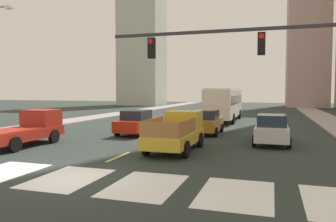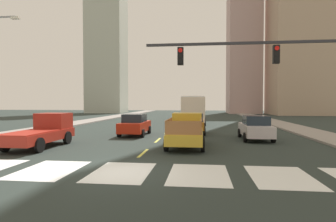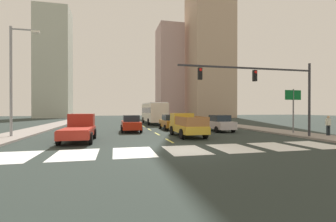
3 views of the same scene
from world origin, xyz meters
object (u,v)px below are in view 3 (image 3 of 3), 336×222
(sedan_near_right, at_px, (170,122))
(pedestrian_waiting, at_px, (328,124))
(sedan_far, at_px, (219,123))
(direction_sign_green, at_px, (293,102))
(pickup_dark, at_px, (79,128))
(pickup_stakebed, at_px, (186,125))
(streetlight_left, at_px, (13,76))
(traffic_signal_gantry, at_px, (270,84))
(city_bus, at_px, (154,112))
(sedan_near_left, at_px, (131,123))

(sedan_near_right, relative_size, pedestrian_waiting, 2.68)
(sedan_far, xyz_separation_m, direction_sign_green, (5.47, -4.16, 2.17))
(pickup_dark, bearing_deg, pickup_stakebed, 5.12)
(pickup_stakebed, relative_size, sedan_near_right, 1.18)
(sedan_near_right, relative_size, streetlight_left, 0.49)
(traffic_signal_gantry, height_order, streetlight_left, streetlight_left)
(pedestrian_waiting, bearing_deg, streetlight_left, 0.36)
(pickup_stakebed, distance_m, traffic_signal_gantry, 7.43)
(pickup_stakebed, bearing_deg, traffic_signal_gantry, -35.20)
(city_bus, bearing_deg, direction_sign_green, -62.06)
(sedan_near_right, xyz_separation_m, traffic_signal_gantry, (5.33, -10.33, 3.42))
(pickup_stakebed, height_order, city_bus, city_bus)
(pickup_stakebed, distance_m, sedan_near_right, 6.72)
(city_bus, distance_m, sedan_far, 14.76)
(sedan_near_right, xyz_separation_m, pedestrian_waiting, (11.01, -10.19, 0.26))
(sedan_far, bearing_deg, pickup_stakebed, -142.15)
(city_bus, height_order, direction_sign_green, direction_sign_green)
(city_bus, relative_size, sedan_near_right, 2.45)
(sedan_far, relative_size, streetlight_left, 0.49)
(sedan_near_left, height_order, direction_sign_green, direction_sign_green)
(sedan_near_left, distance_m, traffic_signal_gantry, 13.57)
(direction_sign_green, xyz_separation_m, streetlight_left, (-24.18, 2.65, 1.94))
(pickup_stakebed, relative_size, sedan_far, 1.18)
(sedan_near_left, bearing_deg, pedestrian_waiting, -31.16)
(pickup_stakebed, height_order, direction_sign_green, direction_sign_green)
(pickup_stakebed, relative_size, streetlight_left, 0.58)
(city_bus, distance_m, pedestrian_waiting, 23.65)
(direction_sign_green, distance_m, streetlight_left, 24.40)
(city_bus, xyz_separation_m, traffic_signal_gantry, (5.52, -20.94, 2.32))
(pickup_dark, bearing_deg, streetlight_left, 148.26)
(pedestrian_waiting, bearing_deg, direction_sign_green, -56.15)
(sedan_near_left, bearing_deg, traffic_signal_gantry, -43.54)
(sedan_near_right, xyz_separation_m, direction_sign_green, (9.95, -7.51, 2.17))
(pickup_stakebed, distance_m, sedan_far, 5.79)
(city_bus, relative_size, sedan_far, 2.45)
(pickup_stakebed, distance_m, sedan_near_left, 6.61)
(sedan_far, height_order, traffic_signal_gantry, traffic_signal_gantry)
(traffic_signal_gantry, bearing_deg, sedan_near_right, 117.31)
(traffic_signal_gantry, bearing_deg, pedestrian_waiting, 1.34)
(traffic_signal_gantry, relative_size, direction_sign_green, 2.63)
(pickup_stakebed, distance_m, direction_sign_green, 10.43)
(sedan_near_right, bearing_deg, pedestrian_waiting, -40.82)
(traffic_signal_gantry, bearing_deg, pickup_stakebed, 146.99)
(pickup_dark, distance_m, sedan_far, 14.01)
(pickup_dark, relative_size, streetlight_left, 0.58)
(pickup_dark, xyz_separation_m, sedan_far, (13.25, 4.54, -0.06))
(traffic_signal_gantry, bearing_deg, sedan_far, 96.98)
(sedan_far, bearing_deg, pickup_dark, -158.73)
(pickup_dark, bearing_deg, sedan_near_right, 39.21)
(traffic_signal_gantry, xyz_separation_m, pedestrian_waiting, (5.68, 0.13, -3.16))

